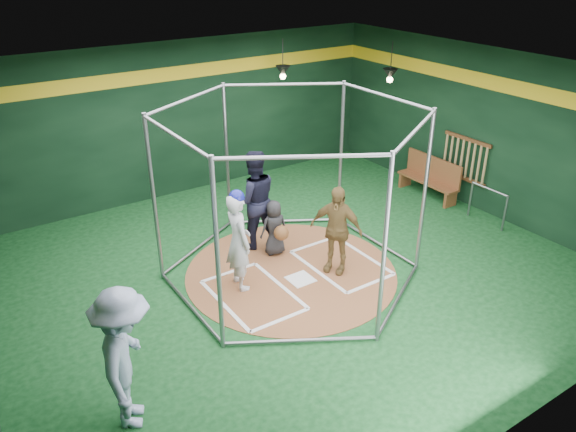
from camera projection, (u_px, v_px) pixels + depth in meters
room_shell at (291, 183)px, 9.39m from camera, size 10.10×9.10×3.53m
clay_disc at (291, 272)px, 10.15m from camera, size 3.80×3.80×0.01m
home_plate at (301, 279)px, 9.92m from camera, size 0.43×0.43×0.01m
batter_box_left at (253, 295)px, 9.49m from camera, size 1.17×1.77×0.01m
batter_box_right at (341, 263)px, 10.44m from camera, size 1.17×1.77×0.01m
batting_cage at (291, 197)px, 9.49m from camera, size 4.05×4.67×3.00m
bat_rack at (465, 159)px, 12.45m from camera, size 0.07×1.25×0.98m
pendant_lamp_near at (283, 71)px, 12.73m from camera, size 0.34×0.34×0.90m
pendant_lamp_far at (390, 74)px, 12.43m from camera, size 0.34×0.34×0.90m
batter_figure at (238, 240)px, 9.37m from camera, size 0.48×0.67×1.80m
visitor_leopard at (336, 229)px, 9.87m from camera, size 0.85×1.02×1.64m
catcher_figure at (275, 228)px, 10.52m from camera, size 0.56×0.59×1.08m
umpire at (254, 200)px, 10.64m from camera, size 1.11×0.96×1.95m
bystander_blue at (126, 359)px, 6.64m from camera, size 1.16×1.41×1.90m
dugout_bench at (430, 176)px, 13.04m from camera, size 0.37×1.60×0.94m
steel_railing at (488, 200)px, 11.72m from camera, size 0.05×0.93×0.80m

